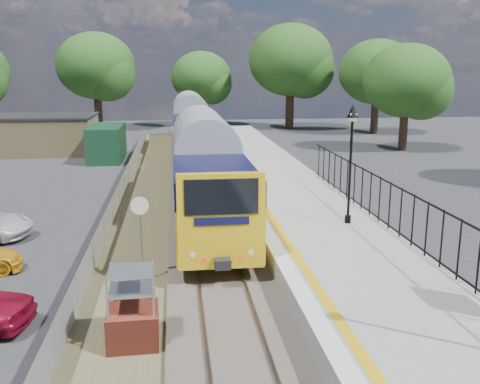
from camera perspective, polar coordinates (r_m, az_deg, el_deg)
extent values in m
plane|color=#2D2D30|center=(15.14, -1.20, -13.61)|extent=(120.00, 120.00, 0.00)
cube|color=#473F38|center=(24.44, -3.58, -2.90)|extent=(3.40, 80.00, 0.20)
cube|color=#4C472D|center=(22.56, -10.66, -4.65)|extent=(2.60, 70.00, 0.06)
cube|color=brown|center=(24.38, -5.27, -2.68)|extent=(0.07, 80.00, 0.14)
cube|color=brown|center=(24.46, -1.90, -2.58)|extent=(0.07, 80.00, 0.14)
cube|color=gray|center=(23.06, 7.21, -3.05)|extent=(5.00, 70.00, 0.90)
cube|color=silver|center=(22.50, 1.67, -2.15)|extent=(0.50, 70.00, 0.01)
cube|color=gold|center=(22.58, 2.93, -2.11)|extent=(0.30, 70.00, 0.01)
cylinder|color=black|center=(21.36, 11.42, -2.84)|extent=(0.24, 0.24, 0.30)
cylinder|color=black|center=(20.94, 11.65, 2.04)|extent=(0.10, 0.10, 3.70)
cube|color=black|center=(20.66, 11.89, 7.35)|extent=(0.08, 0.08, 0.30)
cube|color=beige|center=(20.65, 11.91, 7.82)|extent=(0.26, 0.26, 0.30)
cone|color=black|center=(20.63, 11.94, 8.46)|extent=(0.44, 0.44, 0.50)
cube|color=black|center=(18.29, 18.79, -0.77)|extent=(0.05, 26.00, 0.05)
cube|color=tan|center=(47.00, -20.14, 5.74)|extent=(8.00, 6.00, 3.00)
cube|color=black|center=(46.86, -20.29, 7.62)|extent=(8.20, 6.20, 0.15)
cube|color=#153A21|center=(42.15, -14.01, 5.13)|extent=(2.40, 6.00, 2.60)
cylinder|color=#332319|center=(64.25, -14.86, 8.22)|extent=(0.88, 0.88, 3.85)
ellipsoid|color=#1F4517|center=(64.06, -15.14, 12.87)|extent=(8.80, 8.80, 7.48)
cylinder|color=#332319|center=(65.76, -4.09, 8.40)|extent=(0.72, 0.72, 3.15)
ellipsoid|color=#1F4517|center=(65.57, -4.15, 12.13)|extent=(7.20, 7.20, 6.12)
cylinder|color=#332319|center=(63.08, 5.31, 8.67)|extent=(0.96, 0.96, 4.20)
ellipsoid|color=#1F4517|center=(62.91, 5.42, 13.85)|extent=(9.60, 9.60, 8.16)
cylinder|color=#332319|center=(59.65, 14.14, 7.75)|extent=(0.80, 0.80, 3.50)
ellipsoid|color=#1F4517|center=(59.44, 14.40, 12.31)|extent=(8.00, 8.00, 6.80)
cylinder|color=#332319|center=(47.86, 17.00, 6.17)|extent=(0.72, 0.72, 3.15)
ellipsoid|color=#1F4517|center=(47.59, 17.35, 11.29)|extent=(7.20, 7.20, 6.12)
cube|color=gold|center=(26.24, -3.92, 1.77)|extent=(2.80, 20.00, 1.90)
cube|color=#0E0F36|center=(26.02, -3.97, 4.58)|extent=(2.82, 20.00, 0.90)
cube|color=black|center=(26.02, -3.97, 4.58)|extent=(2.82, 18.00, 0.70)
cube|color=black|center=(26.50, -3.88, -0.73)|extent=(2.00, 18.00, 0.45)
cube|color=gold|center=(46.61, -5.32, 6.65)|extent=(2.80, 20.00, 1.90)
cube|color=#0E0F36|center=(46.48, -5.36, 8.25)|extent=(2.82, 20.00, 0.90)
cube|color=black|center=(46.48, -5.36, 8.25)|extent=(2.82, 18.00, 0.70)
cube|color=black|center=(46.75, -5.29, 5.22)|extent=(2.00, 18.00, 0.45)
cube|color=black|center=(16.00, -1.99, -0.53)|extent=(2.24, 0.04, 1.10)
cube|color=maroon|center=(14.02, -11.31, -13.96)|extent=(1.29, 1.29, 0.97)
cylinder|color=#999EA3|center=(17.51, -10.47, -5.50)|extent=(0.06, 0.06, 2.58)
cylinder|color=silver|center=(17.10, -10.66, -1.44)|extent=(0.58, 0.07, 0.58)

